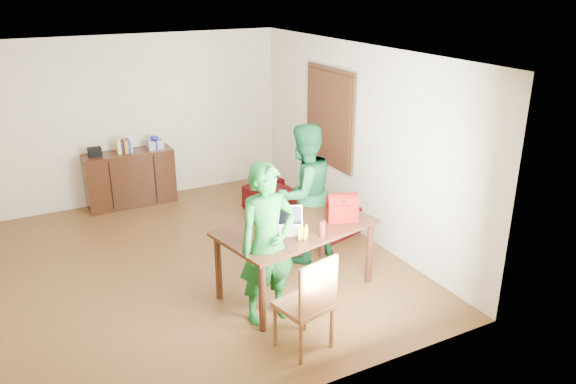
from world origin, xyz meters
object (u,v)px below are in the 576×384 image
bottle (322,227)px  person_far (304,193)px  red_bag (342,210)px  chair (304,321)px  sofa (301,203)px  person_near (268,244)px  laptop (288,228)px  table (296,235)px

bottle → person_far: bearing=71.5°
red_bag → chair: bearing=-117.7°
chair → sofa: bearing=49.1°
chair → person_near: 0.89m
chair → bottle: bearing=35.8°
person_near → sofa: bearing=53.3°
laptop → table: bearing=55.1°
laptop → chair: bearing=-83.5°
table → red_bag: 0.62m
laptop → bottle: (0.28, -0.27, 0.05)m
person_near → sofa: (1.61, 2.17, -0.61)m
person_near → table: bearing=34.2°
bottle → sofa: size_ratio=0.10×
table → sofa: bearing=48.0°
person_far → laptop: person_far is taller
person_near → red_bag: (1.11, 0.28, 0.07)m
table → chair: 1.21m
person_near → laptop: 0.49m
chair → person_near: (-0.08, 0.66, 0.59)m
table → person_near: bearing=-157.0°
table → sofa: 2.14m
person_near → bottle: (0.68, 0.01, 0.04)m
person_far → red_bag: 0.78m
chair → laptop: laptop is taller
chair → bottle: chair is taller
person_near → red_bag: bearing=13.9°
person_far → laptop: (-0.64, -0.77, -0.04)m
laptop → sofa: (1.22, 1.89, -0.60)m
sofa → red_bag: bearing=149.0°
person_far → sofa: person_far is taller
table → person_far: person_far is taller
person_near → sofa: person_near is taller
person_near → red_bag: size_ratio=5.05×
person_near → bottle: person_near is taller
chair → red_bag: bearing=29.9°
table → laptop: laptop is taller
person_near → red_bag: 1.14m
sofa → laptop: bearing=131.1°
table → person_far: (0.48, 0.68, 0.19)m
red_bag → bottle: bearing=-128.3°
sofa → table: bearing=133.3°
table → person_near: (-0.55, -0.38, 0.17)m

